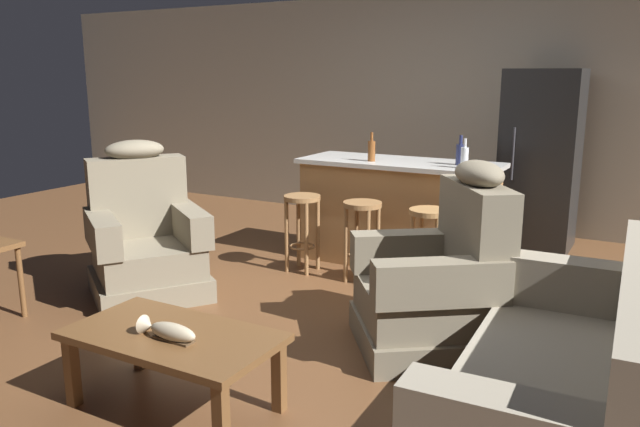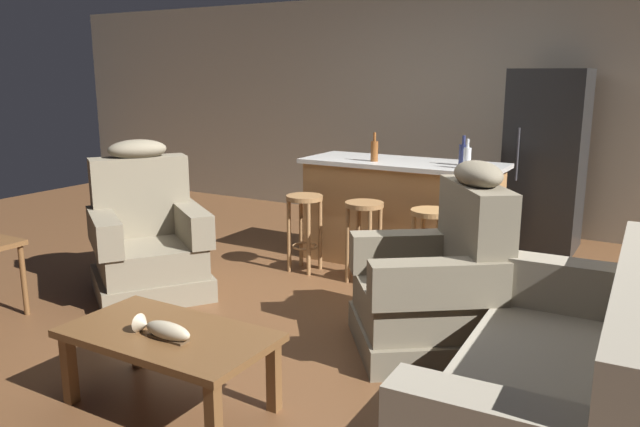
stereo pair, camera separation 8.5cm
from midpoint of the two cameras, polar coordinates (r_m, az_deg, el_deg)
name	(u,v)px [view 1 (the left image)]	position (r m, az deg, el deg)	size (l,w,h in m)	color
ground_plane	(328,309)	(4.70, 0.17, -8.74)	(12.00, 12.00, 0.00)	brown
back_wall	(460,111)	(7.28, 12.34, 9.13)	(12.00, 0.05, 2.60)	#A89E89
coffee_table	(173,343)	(3.36, -14.02, -11.41)	(1.10, 0.60, 0.42)	brown
fish_figurine	(168,331)	(3.26, -14.49, -10.38)	(0.34, 0.10, 0.10)	#4C3823
couch	(570,391)	(3.07, 21.12, -14.88)	(0.91, 1.93, 0.94)	#9E937F
recliner_near_lamp	(145,241)	(5.14, -16.14, -2.41)	(1.17, 1.17, 1.20)	#756B56
recliner_near_island	(440,284)	(4.00, 10.27, -6.37)	(1.17, 1.17, 1.20)	#756B56
kitchen_island	(398,212)	(5.73, 6.73, 0.12)	(1.80, 0.70, 0.95)	#9E7042
bar_stool_left	(302,219)	(5.46, -2.08, -0.48)	(0.32, 0.32, 0.68)	olive
bar_stool_middle	(362,226)	(5.19, 3.40, -1.19)	(0.32, 0.32, 0.68)	olive
bar_stool_right	(429,235)	(4.98, 9.43, -1.96)	(0.32, 0.32, 0.68)	#A87A47
refrigerator	(540,160)	(6.53, 19.13, 4.64)	(0.70, 0.69, 1.76)	black
bottle_tall_green	(460,154)	(5.46, 12.26, 5.37)	(0.07, 0.07, 0.25)	#23284C
bottle_short_amber	(465,157)	(5.28, 12.63, 5.07)	(0.06, 0.06, 0.25)	silver
bottle_wine_dark	(372,150)	(5.59, 4.29, 5.79)	(0.07, 0.07, 0.26)	brown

